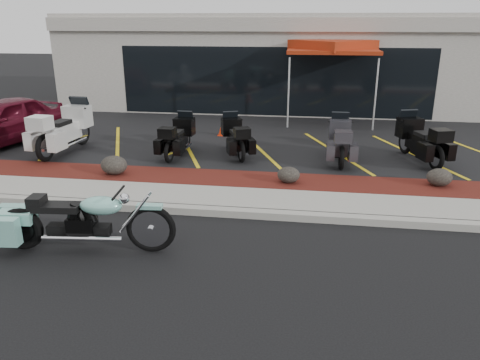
% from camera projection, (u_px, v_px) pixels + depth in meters
% --- Properties ---
extents(ground, '(90.00, 90.00, 0.00)m').
position_uv_depth(ground, '(226.00, 235.00, 8.63)').
color(ground, black).
rests_on(ground, ground).
extents(curb, '(24.00, 0.25, 0.15)m').
position_uv_depth(curb, '(234.00, 212.00, 9.45)').
color(curb, gray).
rests_on(curb, ground).
extents(sidewalk, '(24.00, 1.20, 0.15)m').
position_uv_depth(sidewalk, '(239.00, 200.00, 10.11)').
color(sidewalk, gray).
rests_on(sidewalk, ground).
extents(mulch_bed, '(24.00, 1.20, 0.16)m').
position_uv_depth(mulch_bed, '(247.00, 182.00, 11.23)').
color(mulch_bed, '#380F0C').
rests_on(mulch_bed, ground).
extents(upper_lot, '(26.00, 9.60, 0.15)m').
position_uv_depth(upper_lot, '(267.00, 132.00, 16.28)').
color(upper_lot, black).
rests_on(upper_lot, ground).
extents(dealership_building, '(18.00, 8.16, 4.00)m').
position_uv_depth(dealership_building, '(280.00, 60.00, 21.52)').
color(dealership_building, gray).
rests_on(dealership_building, ground).
extents(boulder_left, '(0.65, 0.55, 0.46)m').
position_uv_depth(boulder_left, '(114.00, 165.00, 11.45)').
color(boulder_left, black).
rests_on(boulder_left, mulch_bed).
extents(boulder_mid, '(0.53, 0.44, 0.37)m').
position_uv_depth(boulder_mid, '(289.00, 175.00, 10.88)').
color(boulder_mid, black).
rests_on(boulder_mid, mulch_bed).
extents(boulder_right, '(0.57, 0.47, 0.40)m').
position_uv_depth(boulder_right, '(439.00, 177.00, 10.66)').
color(boulder_right, black).
rests_on(boulder_right, mulch_bed).
extents(hero_cruiser, '(3.24, 1.11, 1.12)m').
position_uv_depth(hero_cruiser, '(151.00, 222.00, 7.82)').
color(hero_cruiser, '#7FC6B8').
rests_on(hero_cruiser, ground).
extents(touring_white, '(1.16, 2.60, 1.47)m').
position_uv_depth(touring_white, '(81.00, 121.00, 14.05)').
color(touring_white, silver).
rests_on(touring_white, upper_lot).
extents(touring_black_front, '(0.87, 2.00, 1.14)m').
position_uv_depth(touring_black_front, '(186.00, 130.00, 13.62)').
color(touring_black_front, black).
rests_on(touring_black_front, upper_lot).
extents(touring_black_mid, '(1.39, 2.07, 1.13)m').
position_uv_depth(touring_black_mid, '(231.00, 130.00, 13.63)').
color(touring_black_mid, black).
rests_on(touring_black_mid, upper_lot).
extents(touring_grey, '(0.79, 2.08, 1.21)m').
position_uv_depth(touring_grey, '(339.00, 133.00, 13.12)').
color(touring_grey, '#313035').
rests_on(touring_grey, upper_lot).
extents(touring_black_rear, '(1.45, 2.33, 1.27)m').
position_uv_depth(touring_black_rear, '(407.00, 132.00, 13.13)').
color(touring_black_rear, black).
rests_on(touring_black_rear, upper_lot).
extents(parked_car, '(2.65, 4.45, 1.42)m').
position_uv_depth(parked_car, '(1.00, 121.00, 14.09)').
color(parked_car, '#4D0B19').
rests_on(parked_car, upper_lot).
extents(traffic_cone, '(0.36, 0.36, 0.52)m').
position_uv_depth(traffic_cone, '(223.00, 128.00, 15.36)').
color(traffic_cone, red).
rests_on(traffic_cone, upper_lot).
extents(popup_canopy, '(3.64, 3.64, 2.93)m').
position_uv_depth(popup_canopy, '(333.00, 48.00, 16.88)').
color(popup_canopy, silver).
rests_on(popup_canopy, upper_lot).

